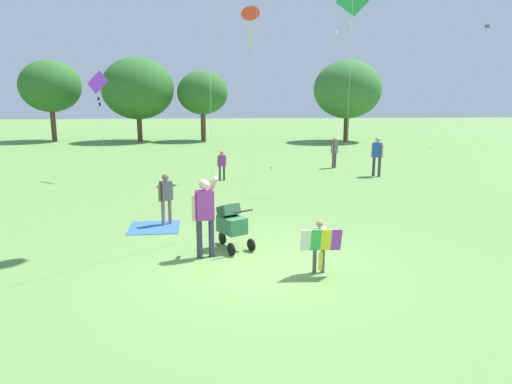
% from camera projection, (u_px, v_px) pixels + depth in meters
% --- Properties ---
extents(ground_plane, '(120.00, 120.00, 0.00)m').
position_uv_depth(ground_plane, '(262.00, 265.00, 9.57)').
color(ground_plane, '#668E47').
extents(treeline_distant, '(31.87, 6.73, 6.02)m').
position_uv_depth(treeline_distant, '(171.00, 89.00, 34.28)').
color(treeline_distant, brown).
rests_on(treeline_distant, ground).
extents(child_with_butterfly_kite, '(0.78, 0.34, 1.04)m').
position_uv_depth(child_with_butterfly_kite, '(320.00, 242.00, 9.01)').
color(child_with_butterfly_kite, '#4C4C51').
rests_on(child_with_butterfly_kite, ground).
extents(person_adult_flyer, '(0.55, 0.59, 1.76)m').
position_uv_depth(person_adult_flyer, '(205.00, 211.00, 9.84)').
color(person_adult_flyer, '#33384C').
rests_on(person_adult_flyer, ground).
extents(stroller, '(0.86, 1.08, 1.03)m').
position_uv_depth(stroller, '(231.00, 222.00, 10.48)').
color(stroller, black).
rests_on(stroller, ground).
extents(kite_orange_delta, '(1.04, 2.15, 6.97)m').
position_uv_depth(kite_orange_delta, '(352.00, 7.00, 15.88)').
color(kite_orange_delta, green).
rests_on(kite_orange_delta, ground).
extents(kite_green_novelty, '(1.13, 2.41, 4.35)m').
position_uv_depth(kite_green_novelty, '(98.00, 84.00, 18.64)').
color(kite_green_novelty, purple).
rests_on(kite_green_novelty, ground).
extents(kite_blue_high, '(0.80, 2.52, 6.70)m').
position_uv_depth(kite_blue_high, '(250.00, 15.00, 18.14)').
color(kite_blue_high, red).
rests_on(kite_blue_high, ground).
extents(distant_kites_cluster, '(26.23, 10.32, 5.00)m').
position_uv_depth(distant_kites_cluster, '(284.00, 9.00, 27.44)').
color(distant_kites_cluster, black).
extents(person_red_shirt, '(0.36, 0.25, 1.20)m').
position_uv_depth(person_red_shirt, '(222.00, 163.00, 18.83)').
color(person_red_shirt, '#33384C').
rests_on(person_red_shirt, ground).
extents(person_sitting_far, '(0.35, 0.36, 1.43)m').
position_uv_depth(person_sitting_far, '(334.00, 150.00, 22.03)').
color(person_sitting_far, '#4C4C51').
rests_on(person_sitting_far, ground).
extents(person_couple_left, '(0.36, 0.33, 1.37)m').
position_uv_depth(person_couple_left, '(166.00, 195.00, 12.36)').
color(person_couple_left, '#7F705B').
rests_on(person_couple_left, ground).
extents(person_kid_running, '(0.41, 0.41, 1.66)m').
position_uv_depth(person_kid_running, '(377.00, 153.00, 19.73)').
color(person_kid_running, '#33384C').
rests_on(person_kid_running, ground).
extents(picnic_blanket, '(1.34, 1.35, 0.02)m').
position_uv_depth(picnic_blanket, '(154.00, 227.00, 12.26)').
color(picnic_blanket, '#3366B2').
rests_on(picnic_blanket, ground).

